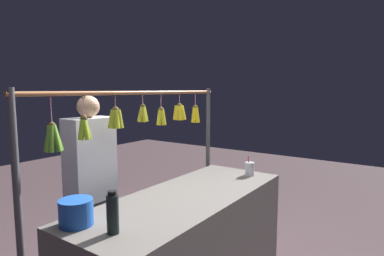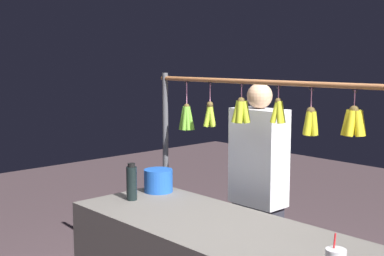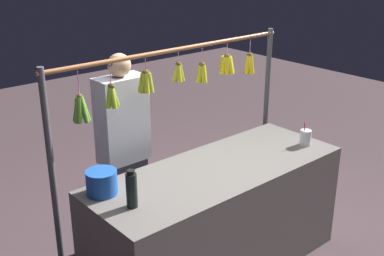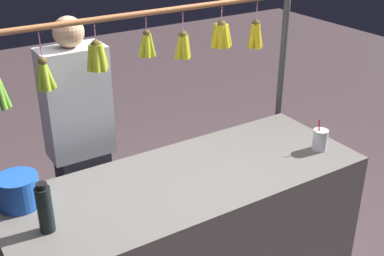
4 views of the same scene
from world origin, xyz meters
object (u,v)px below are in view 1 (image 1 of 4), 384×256
at_px(water_bottle, 113,213).
at_px(drink_cup, 250,169).
at_px(blue_bucket, 76,212).
at_px(vendor_person, 92,196).

bearing_deg(water_bottle, drink_cup, 176.59).
relative_size(blue_bucket, vendor_person, 0.12).
bearing_deg(water_bottle, blue_bucket, -79.30).
distance_m(blue_bucket, drink_cup, 1.70).
bearing_deg(drink_cup, water_bottle, -3.41).
relative_size(blue_bucket, drink_cup, 1.06).
height_order(water_bottle, drink_cup, water_bottle).
distance_m(water_bottle, vendor_person, 0.91).
bearing_deg(water_bottle, vendor_person, -120.03).
xyz_separation_m(blue_bucket, drink_cup, (-1.66, 0.37, -0.02)).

